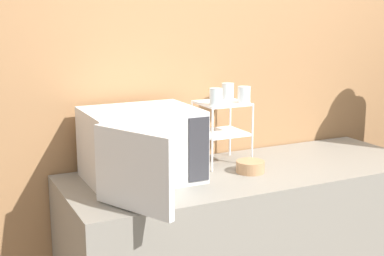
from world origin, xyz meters
name	(u,v)px	position (x,y,z in m)	size (l,w,h in m)	color
wall_back	(215,80)	(0.00, 0.73, 1.30)	(8.00, 0.06, 2.60)	#9E7047
counter	(248,250)	(0.00, 0.34, 0.44)	(1.89, 0.69, 0.89)	gray
microwave	(141,146)	(-0.56, 0.41, 1.06)	(0.54, 0.78, 0.34)	silver
dish_rack	(222,119)	(-0.07, 0.51, 1.12)	(0.24, 0.24, 0.33)	white
glass_front_left	(216,97)	(-0.15, 0.44, 1.26)	(0.06, 0.06, 0.09)	silver
glass_back_right	(228,91)	(0.00, 0.58, 1.26)	(0.06, 0.06, 0.09)	silver
glass_front_right	(244,95)	(0.01, 0.43, 1.26)	(0.06, 0.06, 0.09)	silver
bowl	(250,167)	(-0.03, 0.30, 0.92)	(0.14, 0.14, 0.06)	#AD7F56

